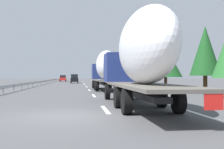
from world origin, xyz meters
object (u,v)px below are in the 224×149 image
truck_lead (105,68)px  car_black_suv (74,79)px  road_sign (111,73)px  truck_trailing (140,55)px  car_red_compact (63,78)px

truck_lead → car_black_suv: bearing=6.9°
truck_lead → road_sign: 20.29m
truck_trailing → road_sign: bearing=-4.7°
car_black_suv → car_red_compact: bearing=9.9°
truck_lead → road_sign: truck_lead is taller
truck_trailing → road_sign: size_ratio=4.57×
car_red_compact → truck_lead: bearing=-171.9°
road_sign → truck_trailing: bearing=175.3°
car_black_suv → truck_lead: bearing=-173.1°
truck_lead → car_red_compact: bearing=8.1°
truck_trailing → car_black_suv: size_ratio=3.50×
car_red_compact → car_black_suv: size_ratio=1.05×
car_red_compact → car_black_suv: car_black_suv is taller
truck_trailing → road_sign: (37.82, -3.10, -0.49)m
truck_lead → truck_trailing: truck_trailing is taller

